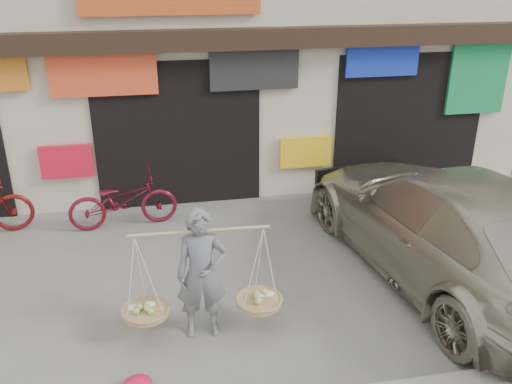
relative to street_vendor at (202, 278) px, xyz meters
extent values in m
plane|color=slate|center=(-0.03, 0.51, -0.78)|extent=(70.00, 70.00, 0.00)
cube|color=black|center=(-0.03, 3.86, 2.27)|extent=(14.00, 0.35, 0.35)
cube|color=black|center=(-0.03, 4.26, 0.57)|extent=(3.00, 0.60, 2.70)
cube|color=black|center=(4.47, 4.26, 0.57)|extent=(3.00, 0.60, 2.70)
cube|color=#F14D26|center=(-1.23, 3.93, 1.72)|extent=(1.80, 0.08, 0.70)
cube|color=#262626|center=(1.37, 3.93, 1.72)|extent=(1.60, 0.08, 0.70)
cube|color=#1731C0|center=(3.77, 3.93, 1.82)|extent=(1.40, 0.08, 0.60)
cube|color=#188A46|center=(5.77, 3.93, 1.42)|extent=(1.20, 0.08, 1.40)
cube|color=red|center=(-2.03, 3.93, 0.22)|extent=(0.90, 0.08, 0.60)
cube|color=yellow|center=(2.37, 3.93, 0.12)|extent=(1.00, 0.08, 0.60)
imported|color=slate|center=(0.00, 0.00, 0.06)|extent=(0.63, 0.43, 1.69)
cylinder|color=tan|center=(0.00, 0.00, 0.64)|extent=(1.65, 0.10, 0.04)
cylinder|color=#AC8552|center=(-0.70, 0.02, -0.40)|extent=(0.56, 0.56, 0.07)
ellipsoid|color=#A5BF66|center=(-0.70, 0.02, -0.34)|extent=(0.39, 0.39, 0.10)
cylinder|color=#AC8552|center=(0.70, -0.02, -0.40)|extent=(0.56, 0.56, 0.07)
ellipsoid|color=#A5BF66|center=(0.70, -0.02, -0.34)|extent=(0.39, 0.39, 0.10)
imported|color=maroon|center=(-1.07, 3.20, -0.30)|extent=(1.89, 0.81, 0.97)
imported|color=#A89F88|center=(3.60, 0.73, 0.03)|extent=(3.02, 5.88, 1.63)
cube|color=black|center=(3.24, 3.37, -0.23)|extent=(1.70, 0.33, 0.45)
cube|color=silver|center=(3.23, 3.44, -0.33)|extent=(0.45, 0.08, 0.12)
ellipsoid|color=red|center=(-0.81, -0.84, -0.71)|extent=(0.31, 0.25, 0.14)
camera|label=1|loc=(-0.39, -5.58, 3.53)|focal=38.00mm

